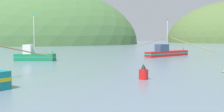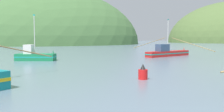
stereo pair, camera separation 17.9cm
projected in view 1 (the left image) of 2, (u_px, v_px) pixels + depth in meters
The scene contains 4 objects.
hill_mid_right at pixel (32, 44), 151.96m from camera, with size 130.10×104.08×70.26m, color #47703D.
fishing_boat_green at pixel (34, 56), 39.52m from camera, with size 6.35×2.62×7.42m.
fishing_boat_red at pixel (167, 52), 48.74m from camera, with size 12.08×15.77×7.39m.
channel_buoy at pixel (143, 73), 21.71m from camera, with size 0.83×0.83×1.39m.
Camera 1 is at (-4.16, -6.63, 3.69)m, focal length 39.22 mm.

